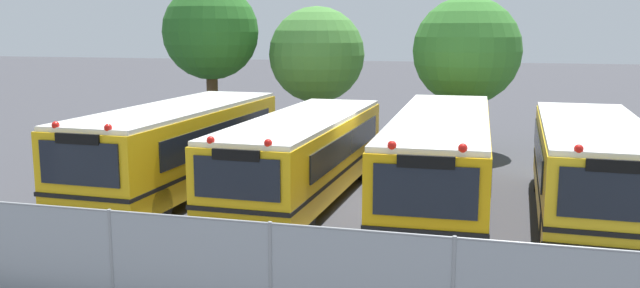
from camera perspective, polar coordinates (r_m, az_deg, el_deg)
ground_plane at (r=18.79m, az=4.28°, el=-5.01°), size 160.00×160.00×0.00m
school_bus_0 at (r=20.03m, az=-11.91°, el=-0.11°), size 2.85×9.60×2.70m
school_bus_1 at (r=18.79m, az=-1.41°, el=-0.84°), size 2.67×9.73×2.51m
school_bus_2 at (r=18.05m, az=10.27°, el=-1.14°), size 2.73×10.93×2.69m
school_bus_3 at (r=18.14m, az=22.07°, el=-1.77°), size 2.79×9.27×2.63m
tree_0 at (r=28.08m, az=-9.14°, el=9.55°), size 3.93×3.93×6.63m
tree_1 at (r=27.79m, az=-0.17°, el=7.64°), size 3.94×3.94×5.70m
tree_2 at (r=26.62m, az=12.41°, el=7.95°), size 4.16×4.16×6.03m
chainlink_fence at (r=11.19m, az=-4.23°, el=-10.67°), size 17.74×0.07×1.72m
traffic_cone at (r=13.16m, az=-15.29°, el=-10.90°), size 0.35×0.35×0.45m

